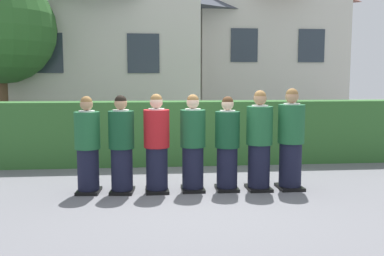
% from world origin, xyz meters
% --- Properties ---
extents(ground_plane, '(60.00, 60.00, 0.00)m').
position_xyz_m(ground_plane, '(0.00, 0.00, 0.00)').
color(ground_plane, slate).
extents(student_front_row_0, '(0.41, 0.47, 1.58)m').
position_xyz_m(student_front_row_0, '(-1.69, 0.04, 0.75)').
color(student_front_row_0, black).
rests_on(student_front_row_0, ground).
extents(student_front_row_1, '(0.41, 0.52, 1.59)m').
position_xyz_m(student_front_row_1, '(-1.15, -0.00, 0.76)').
color(student_front_row_1, black).
rests_on(student_front_row_1, ground).
extents(student_in_red_blazer, '(0.42, 0.47, 1.61)m').
position_xyz_m(student_in_red_blazer, '(-0.58, -0.01, 0.77)').
color(student_in_red_blazer, black).
rests_on(student_in_red_blazer, ground).
extents(student_front_row_3, '(0.42, 0.46, 1.60)m').
position_xyz_m(student_front_row_3, '(0.02, 0.02, 0.76)').
color(student_front_row_3, black).
rests_on(student_front_row_3, ground).
extents(student_front_row_4, '(0.41, 0.49, 1.57)m').
position_xyz_m(student_front_row_4, '(0.59, -0.00, 0.75)').
color(student_front_row_4, black).
rests_on(student_front_row_4, ground).
extents(student_front_row_5, '(0.43, 0.52, 1.67)m').
position_xyz_m(student_front_row_5, '(1.12, -0.03, 0.79)').
color(student_front_row_5, black).
rests_on(student_front_row_5, ground).
extents(student_front_row_6, '(0.44, 0.50, 1.70)m').
position_xyz_m(student_front_row_6, '(1.66, -0.02, 0.81)').
color(student_front_row_6, black).
rests_on(student_front_row_6, ground).
extents(hedge, '(10.01, 0.70, 1.36)m').
position_xyz_m(hedge, '(0.00, 2.33, 0.68)').
color(hedge, '#33662D').
rests_on(hedge, ground).
extents(school_building_main, '(6.28, 3.98, 5.89)m').
position_xyz_m(school_building_main, '(-2.18, 7.33, 3.02)').
color(school_building_main, beige).
rests_on(school_building_main, ground).
extents(school_building_annex, '(5.41, 4.03, 6.27)m').
position_xyz_m(school_building_annex, '(3.60, 9.24, 3.21)').
color(school_building_annex, beige).
rests_on(school_building_annex, ground).
extents(oak_tree_left, '(2.87, 2.87, 4.58)m').
position_xyz_m(oak_tree_left, '(-4.56, 4.96, 3.13)').
color(oak_tree_left, brown).
rests_on(oak_tree_left, ground).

